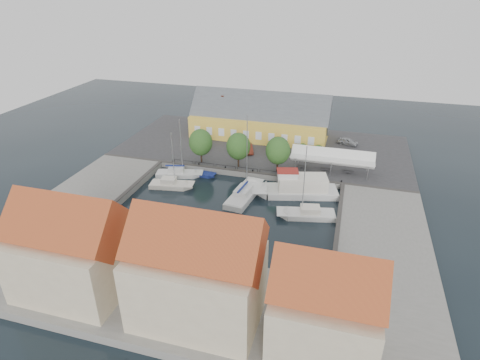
# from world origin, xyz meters

# --- Properties ---
(ground) EXTENTS (140.00, 140.00, 0.00)m
(ground) POSITION_xyz_m (0.00, 0.00, 0.00)
(ground) COLOR black
(ground) RESTS_ON ground
(north_quay) EXTENTS (56.00, 26.00, 1.00)m
(north_quay) POSITION_xyz_m (0.00, 23.00, 0.50)
(north_quay) COLOR #2D2D30
(north_quay) RESTS_ON ground
(west_quay) EXTENTS (12.00, 24.00, 1.00)m
(west_quay) POSITION_xyz_m (-22.00, -2.00, 0.50)
(west_quay) COLOR slate
(west_quay) RESTS_ON ground
(east_quay) EXTENTS (12.00, 24.00, 1.00)m
(east_quay) POSITION_xyz_m (22.00, -2.00, 0.50)
(east_quay) COLOR slate
(east_quay) RESTS_ON ground
(south_bank) EXTENTS (56.00, 14.00, 1.00)m
(south_bank) POSITION_xyz_m (0.00, -21.00, 0.50)
(south_bank) COLOR slate
(south_bank) RESTS_ON ground
(quay_edge_fittings) EXTENTS (56.00, 24.72, 0.40)m
(quay_edge_fittings) POSITION_xyz_m (0.02, 4.75, 1.06)
(quay_edge_fittings) COLOR #383533
(quay_edge_fittings) RESTS_ON north_quay
(warehouse) EXTENTS (28.56, 14.00, 9.55)m
(warehouse) POSITION_xyz_m (-2.60, 28.36, 4.43)
(warehouse) COLOR gold
(warehouse) RESTS_ON north_quay
(tent_canopy) EXTENTS (14.00, 4.00, 2.83)m
(tent_canopy) POSITION_xyz_m (14.00, 14.50, 3.68)
(tent_canopy) COLOR silver
(tent_canopy) RESTS_ON north_quay
(quay_trees) EXTENTS (18.20, 4.20, 6.30)m
(quay_trees) POSITION_xyz_m (-2.00, 12.00, 4.88)
(quay_trees) COLOR black
(quay_trees) RESTS_ON north_quay
(car_silver) EXTENTS (4.46, 2.78, 1.41)m
(car_silver) POSITION_xyz_m (16.24, 28.06, 1.71)
(car_silver) COLOR #A1A3A8
(car_silver) RESTS_ON north_quay
(car_red) EXTENTS (3.07, 4.69, 1.46)m
(car_red) POSITION_xyz_m (-2.05, 18.99, 1.73)
(car_red) COLOR maroon
(car_red) RESTS_ON north_quay
(center_sailboat) EXTENTS (4.21, 10.51, 13.86)m
(center_sailboat) POSITION_xyz_m (1.49, 3.20, 0.36)
(center_sailboat) COLOR silver
(center_sailboat) RESTS_ON ground
(trawler) EXTENTS (14.13, 7.28, 5.00)m
(trawler) POSITION_xyz_m (9.49, 6.47, 1.02)
(trawler) COLOR silver
(trawler) RESTS_ON ground
(east_boat_b) EXTENTS (8.83, 4.52, 11.59)m
(east_boat_b) POSITION_xyz_m (11.85, 0.18, 0.26)
(east_boat_b) COLOR silver
(east_boat_b) RESTS_ON ground
(west_boat_a) EXTENTS (8.45, 4.19, 10.94)m
(west_boat_a) POSITION_xyz_m (-11.66, 7.49, 0.27)
(west_boat_a) COLOR silver
(west_boat_a) RESTS_ON ground
(west_boat_b) EXTENTS (7.60, 3.62, 10.17)m
(west_boat_b) POSITION_xyz_m (-11.15, 3.25, 0.26)
(west_boat_b) COLOR silver
(west_boat_b) RESTS_ON ground
(launch_sw) EXTENTS (5.20, 5.03, 0.98)m
(launch_sw) POSITION_xyz_m (-12.04, -11.31, 0.09)
(launch_sw) COLOR silver
(launch_sw) RESTS_ON ground
(launch_nw) EXTENTS (4.61, 2.22, 0.88)m
(launch_nw) POSITION_xyz_m (-7.60, 8.88, 0.09)
(launch_nw) COLOR navy
(launch_nw) RESTS_ON ground
(townhouses) EXTENTS (36.30, 8.50, 12.00)m
(townhouses) POSITION_xyz_m (1.93, -23.24, 5.82)
(townhouses) COLOR beige
(townhouses) RESTS_ON south_bank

